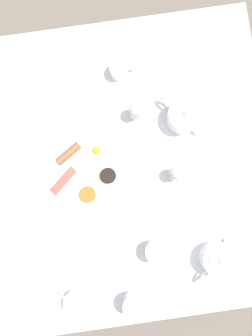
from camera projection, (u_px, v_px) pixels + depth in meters
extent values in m
plane|color=#70665B|center=(126.00, 179.00, 2.27)|extent=(8.00, 8.00, 0.00)
cube|color=silver|center=(126.00, 169.00, 1.56)|extent=(0.96, 1.00, 0.03)
cylinder|color=brown|center=(36.00, 301.00, 1.88)|extent=(0.04, 0.04, 0.70)
cylinder|color=brown|center=(247.00, 270.00, 1.89)|extent=(0.04, 0.04, 0.70)
cylinder|color=brown|center=(8.00, 83.00, 1.95)|extent=(0.04, 0.04, 0.70)
cylinder|color=brown|center=(212.00, 54.00, 1.96)|extent=(0.04, 0.04, 0.70)
cylinder|color=white|center=(85.00, 171.00, 1.53)|extent=(0.30, 0.30, 0.01)
cylinder|color=white|center=(97.00, 151.00, 1.53)|extent=(0.06, 0.06, 0.00)
sphere|color=yellow|center=(97.00, 150.00, 1.52)|extent=(0.03, 0.03, 0.03)
cylinder|color=brown|center=(69.00, 153.00, 1.52)|extent=(0.09, 0.07, 0.03)
cube|color=#B74C42|center=(63.00, 181.00, 1.52)|extent=(0.10, 0.09, 0.01)
cylinder|color=#D16023|center=(87.00, 195.00, 1.52)|extent=(0.05, 0.05, 0.01)
cylinder|color=black|center=(108.00, 176.00, 1.52)|extent=(0.05, 0.05, 0.02)
cylinder|color=white|center=(218.00, 259.00, 1.47)|extent=(0.11, 0.11, 0.10)
cylinder|color=white|center=(221.00, 261.00, 1.42)|extent=(0.08, 0.08, 0.01)
sphere|color=white|center=(222.00, 262.00, 1.41)|extent=(0.02, 0.02, 0.02)
cone|color=white|center=(232.00, 241.00, 1.47)|extent=(0.05, 0.05, 0.05)
torus|color=white|center=(207.00, 274.00, 1.47)|extent=(0.06, 0.06, 0.08)
cylinder|color=white|center=(184.00, 116.00, 1.50)|extent=(0.11, 0.11, 0.10)
cylinder|color=white|center=(186.00, 113.00, 1.45)|extent=(0.08, 0.08, 0.01)
sphere|color=white|center=(186.00, 112.00, 1.44)|extent=(0.02, 0.02, 0.02)
cone|color=white|center=(201.00, 130.00, 1.49)|extent=(0.05, 0.05, 0.05)
torus|color=white|center=(170.00, 105.00, 1.51)|extent=(0.06, 0.07, 0.08)
cylinder|color=white|center=(77.00, 301.00, 1.51)|extent=(0.14, 0.14, 0.01)
cylinder|color=white|center=(76.00, 302.00, 1.48)|extent=(0.08, 0.08, 0.05)
cylinder|color=olive|center=(77.00, 302.00, 1.48)|extent=(0.07, 0.07, 0.04)
torus|color=white|center=(64.00, 296.00, 1.48)|extent=(0.04, 0.03, 0.04)
cylinder|color=white|center=(134.00, 304.00, 1.46)|extent=(0.07, 0.07, 0.10)
cylinder|color=white|center=(156.00, 251.00, 1.47)|extent=(0.07, 0.07, 0.10)
cylinder|color=white|center=(119.00, 70.00, 1.53)|extent=(0.06, 0.06, 0.07)
torus|color=white|center=(129.00, 69.00, 1.53)|extent=(0.05, 0.01, 0.05)
cylinder|color=#BCBCC1|center=(175.00, 174.00, 1.50)|extent=(0.04, 0.04, 0.08)
sphere|color=#BCBCC1|center=(177.00, 173.00, 1.45)|extent=(0.05, 0.05, 0.05)
cylinder|color=#BCBCC1|center=(135.00, 112.00, 1.52)|extent=(0.04, 0.04, 0.08)
sphere|color=#BCBCC1|center=(136.00, 109.00, 1.46)|extent=(0.05, 0.05, 0.05)
cube|color=white|center=(29.00, 254.00, 1.52)|extent=(0.11, 0.16, 0.01)
cube|color=silver|center=(101.00, 250.00, 1.52)|extent=(0.12, 0.14, 0.00)
cube|color=silver|center=(40.00, 83.00, 1.56)|extent=(0.14, 0.17, 0.00)
cube|color=silver|center=(212.00, 176.00, 1.54)|extent=(0.14, 0.06, 0.00)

